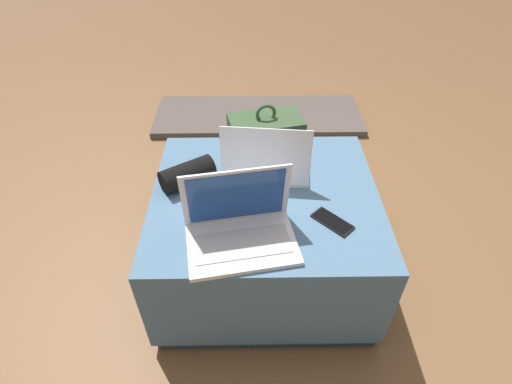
{
  "coord_description": "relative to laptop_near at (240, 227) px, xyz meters",
  "views": [
    {
      "loc": [
        -0.05,
        -1.12,
        1.43
      ],
      "look_at": [
        -0.04,
        -0.08,
        0.53
      ],
      "focal_mm": 28.0,
      "sensor_mm": 36.0,
      "label": 1
    }
  ],
  "objects": [
    {
      "name": "backpack",
      "position": [
        0.11,
        0.75,
        -0.28
      ],
      "size": [
        0.38,
        0.31,
        0.54
      ],
      "rotation": [
        0.0,
        0.0,
        3.37
      ],
      "color": "#385133",
      "rests_on": "ground_plane"
    },
    {
      "name": "laptop_far",
      "position": [
        0.1,
        0.34,
        -0.0
      ],
      "size": [
        0.35,
        0.26,
        0.23
      ],
      "rotation": [
        0.0,
        0.0,
        3.04
      ],
      "color": "silver",
      "rests_on": "ottoman"
    },
    {
      "name": "ground_plane",
      "position": [
        0.09,
        0.22,
        -0.5
      ],
      "size": [
        14.0,
        14.0,
        0.0
      ],
      "primitive_type": "plane",
      "color": "brown"
    },
    {
      "name": "ottoman",
      "position": [
        0.09,
        0.22,
        -0.27
      ],
      "size": [
        0.85,
        0.77,
        0.45
      ],
      "color": "#2A3D4E",
      "rests_on": "ground_plane"
    },
    {
      "name": "cell_phone",
      "position": [
        0.32,
        0.07,
        -0.05
      ],
      "size": [
        0.15,
        0.15,
        0.01
      ],
      "rotation": [
        0.0,
        0.0,
        3.91
      ],
      "color": "black",
      "rests_on": "ottoman"
    },
    {
      "name": "laptop_near",
      "position": [
        0.0,
        0.0,
        0.0
      ],
      "size": [
        0.39,
        0.29,
        0.25
      ],
      "rotation": [
        0.0,
        0.0,
        0.17
      ],
      "color": "silver",
      "rests_on": "ottoman"
    },
    {
      "name": "fireplace_hearth",
      "position": [
        0.09,
        1.53,
        -0.48
      ],
      "size": [
        1.4,
        0.5,
        0.04
      ],
      "color": "#564C47",
      "rests_on": "ground_plane"
    },
    {
      "name": "wrist_brace",
      "position": [
        -0.2,
        0.29,
        -0.01
      ],
      "size": [
        0.22,
        0.19,
        0.09
      ],
      "rotation": [
        0.0,
        0.0,
        0.58
      ],
      "color": "black",
      "rests_on": "ottoman"
    }
  ]
}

